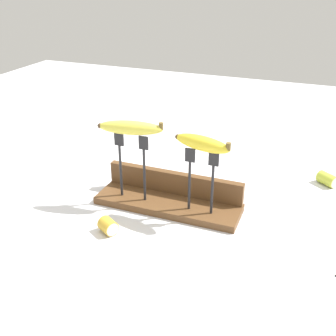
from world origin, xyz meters
The scene contains 9 objects.
ground_plane centered at (0.00, 0.00, 0.00)m, with size 3.00×3.00×0.00m, color silver.
wooden_board centered at (0.00, 0.00, 0.01)m, with size 0.40×0.12×0.02m, color brown.
board_backstop centered at (0.00, 0.05, 0.05)m, with size 0.39×0.02×0.06m, color brown.
fork_stand_left centered at (-0.10, -0.02, 0.13)m, with size 0.10×0.01×0.19m.
fork_stand_right centered at (0.10, -0.02, 0.12)m, with size 0.09×0.01×0.17m.
banana_raised_left centered at (-0.10, -0.02, 0.23)m, with size 0.17×0.07×0.04m.
banana_raised_right centered at (0.10, -0.02, 0.21)m, with size 0.16×0.07×0.04m.
banana_chunk_near centered at (0.40, 0.30, 0.02)m, with size 0.07×0.06×0.04m.
banana_chunk_far centered at (-0.09, -0.17, 0.02)m, with size 0.06×0.05×0.04m.
Camera 1 is at (0.36, -0.92, 0.60)m, focal length 44.67 mm.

